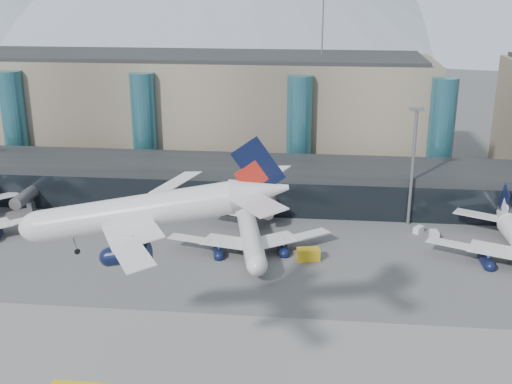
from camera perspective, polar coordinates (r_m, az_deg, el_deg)
ground at (r=99.45m, az=-1.06°, el=-12.39°), size 900.00×900.00×0.00m
concourse at (r=149.95m, az=1.61°, el=0.71°), size 170.00×27.00×10.00m
terminal_main at (r=181.65m, az=-5.50°, el=7.26°), size 130.00×30.00×31.00m
teal_towers at (r=164.81m, az=-3.14°, el=5.62°), size 116.40×19.40×46.00m
lightmast_mid at (r=138.86m, az=13.78°, el=2.75°), size 3.00×1.20×25.60m
hero_jet at (r=77.41m, az=-8.42°, el=-0.84°), size 34.20×35.09×11.31m
jet_parked_mid at (r=126.73m, az=-0.57°, el=-3.15°), size 33.31×33.94×10.94m
veh_b at (r=135.39m, az=-10.12°, el=-3.49°), size 2.03×3.04×1.67m
veh_d at (r=138.96m, az=14.25°, el=-3.26°), size 2.50×2.70×1.38m
veh_g at (r=136.98m, az=15.56°, el=-3.67°), size 1.80×2.78×1.54m
veh_h at (r=122.46m, az=4.67°, el=-5.54°), size 4.60×3.06×2.34m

